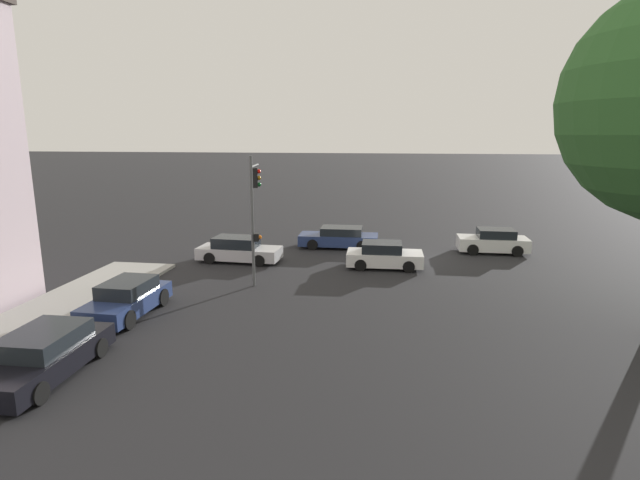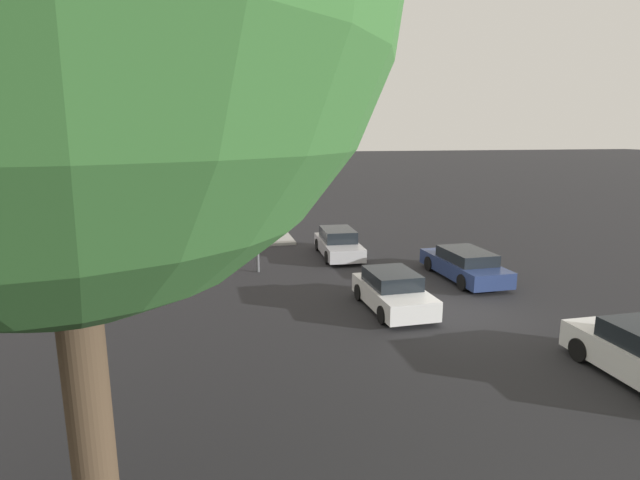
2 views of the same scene
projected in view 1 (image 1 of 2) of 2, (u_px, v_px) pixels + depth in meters
ground_plane at (400, 258)px, 28.10m from camera, size 300.00×300.00×0.00m
traffic_signal at (254, 203)px, 22.52m from camera, size 0.68×2.12×5.91m
crossing_car_0 at (384, 256)px, 25.89m from camera, size 3.93×1.94×1.34m
crossing_car_1 at (339, 238)px, 30.43m from camera, size 4.79×1.98×1.28m
crossing_car_2 at (493, 241)px, 29.12m from camera, size 3.94×1.86×1.41m
crossing_car_3 at (239, 250)px, 27.13m from camera, size 4.55×2.01×1.36m
parked_car_0 at (127, 299)px, 19.09m from camera, size 1.95×4.14×1.34m
parked_car_1 at (43, 355)px, 14.29m from camera, size 2.09×4.56×1.33m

